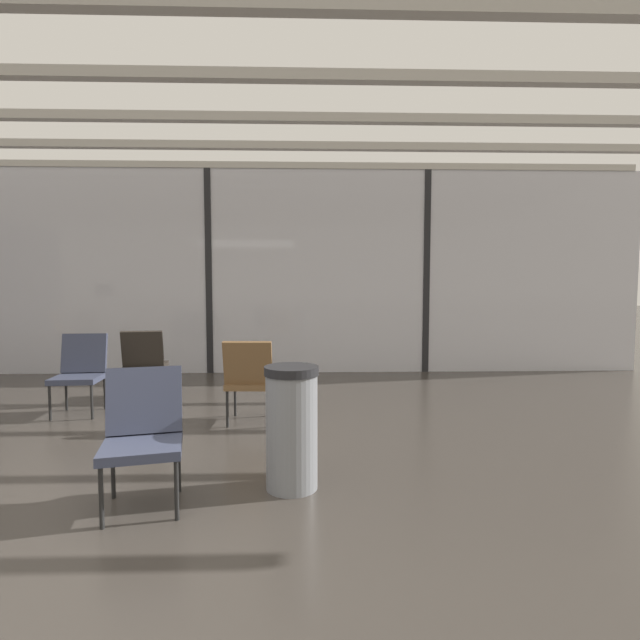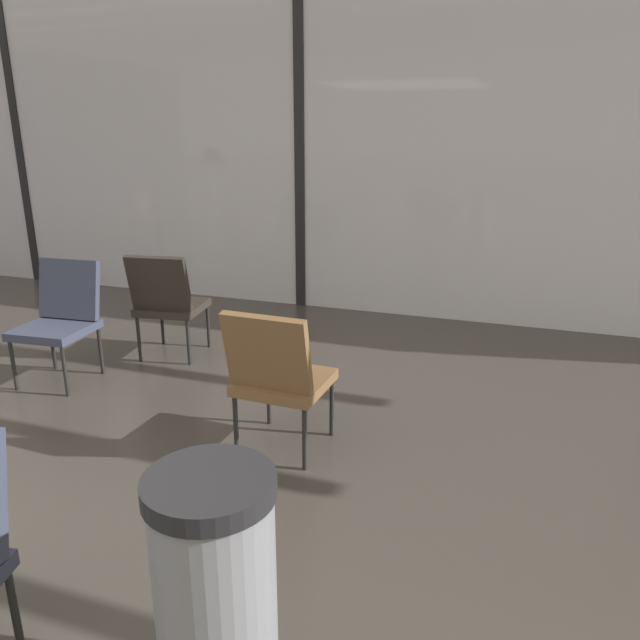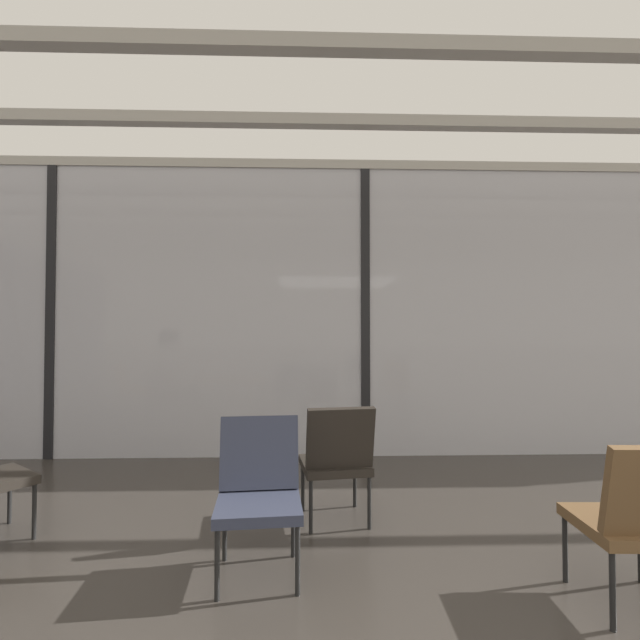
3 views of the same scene
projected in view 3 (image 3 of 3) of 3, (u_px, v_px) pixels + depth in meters
The scene contains 7 objects.
glass_curtain_wall at pixel (365, 312), 5.21m from camera, with size 14.00×0.08×3.25m, color silver.
window_mullion_0 at pixel (53, 311), 5.09m from camera, with size 0.10×0.12×3.25m, color black.
window_mullion_1 at pixel (365, 312), 5.21m from camera, with size 0.10×0.12×3.25m, color black.
parked_airplane at pixel (301, 296), 10.66m from camera, with size 13.54×4.47×4.47m.
lounge_chair_2 at pixel (639, 514), 2.26m from camera, with size 0.50×0.54×0.87m.
lounge_chair_3 at pixel (337, 456), 3.33m from camera, with size 0.55×0.59×0.87m.
lounge_chair_6 at pixel (259, 484), 2.71m from camera, with size 0.52×0.56×0.87m.
Camera 3 is at (-0.68, 0.02, 1.40)m, focal length 25.65 mm.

